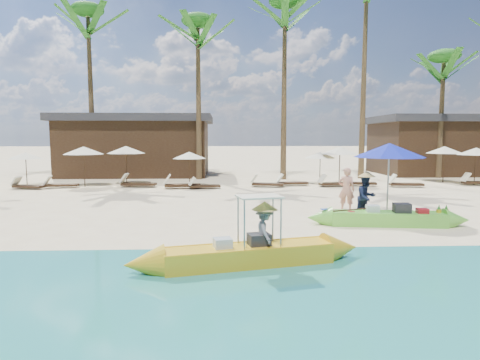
{
  "coord_description": "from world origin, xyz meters",
  "views": [
    {
      "loc": [
        -1.79,
        -12.02,
        2.69
      ],
      "look_at": [
        -1.2,
        2.0,
        1.22
      ],
      "focal_mm": 30.0,
      "sensor_mm": 36.0,
      "label": 1
    }
  ],
  "objects_px": {
    "tourist": "(346,190)",
    "green_canoe": "(387,218)",
    "blue_umbrella": "(389,150)",
    "yellow_canoe": "(249,254)"
  },
  "relations": [
    {
      "from": "green_canoe",
      "to": "tourist",
      "type": "height_order",
      "value": "tourist"
    },
    {
      "from": "green_canoe",
      "to": "tourist",
      "type": "xyz_separation_m",
      "value": [
        -0.55,
        2.38,
        0.58
      ]
    },
    {
      "from": "green_canoe",
      "to": "blue_umbrella",
      "type": "bearing_deg",
      "value": 74.99
    },
    {
      "from": "yellow_canoe",
      "to": "blue_umbrella",
      "type": "relative_size",
      "value": 2.24
    },
    {
      "from": "green_canoe",
      "to": "yellow_canoe",
      "type": "height_order",
      "value": "yellow_canoe"
    },
    {
      "from": "tourist",
      "to": "blue_umbrella",
      "type": "relative_size",
      "value": 0.65
    },
    {
      "from": "green_canoe",
      "to": "blue_umbrella",
      "type": "xyz_separation_m",
      "value": [
        0.53,
        1.3,
        2.04
      ]
    },
    {
      "from": "yellow_canoe",
      "to": "tourist",
      "type": "relative_size",
      "value": 3.48
    },
    {
      "from": "blue_umbrella",
      "to": "tourist",
      "type": "bearing_deg",
      "value": 135.13
    },
    {
      "from": "tourist",
      "to": "green_canoe",
      "type": "bearing_deg",
      "value": 126.7
    }
  ]
}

